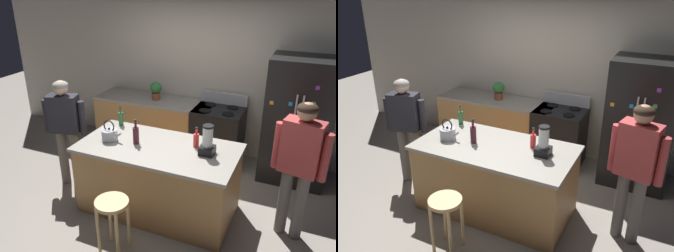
% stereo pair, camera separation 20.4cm
% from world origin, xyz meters
% --- Properties ---
extents(ground_plane, '(14.00, 14.00, 0.00)m').
position_xyz_m(ground_plane, '(0.00, 0.00, 0.00)').
color(ground_plane, gray).
extents(back_wall, '(8.00, 0.10, 2.70)m').
position_xyz_m(back_wall, '(0.00, 1.95, 1.35)').
color(back_wall, beige).
rests_on(back_wall, ground_plane).
extents(kitchen_island, '(1.95, 1.00, 0.91)m').
position_xyz_m(kitchen_island, '(0.00, 0.00, 0.46)').
color(kitchen_island, '#B7844C').
rests_on(kitchen_island, ground_plane).
extents(back_counter_run, '(2.00, 0.64, 0.91)m').
position_xyz_m(back_counter_run, '(-0.80, 1.55, 0.45)').
color(back_counter_run, '#B7844C').
rests_on(back_counter_run, ground_plane).
extents(refrigerator, '(0.90, 0.73, 1.82)m').
position_xyz_m(refrigerator, '(1.48, 1.50, 0.91)').
color(refrigerator, black).
rests_on(refrigerator, ground_plane).
extents(stove_range, '(0.76, 0.65, 1.09)m').
position_xyz_m(stove_range, '(0.33, 1.52, 0.46)').
color(stove_range, black).
rests_on(stove_range, ground_plane).
extents(person_by_island_left, '(0.59, 0.32, 1.55)m').
position_xyz_m(person_by_island_left, '(-1.43, 0.05, 0.94)').
color(person_by_island_left, '#66605B').
rests_on(person_by_island_left, ground_plane).
extents(person_by_sink_right, '(0.60, 0.30, 1.64)m').
position_xyz_m(person_by_sink_right, '(1.59, 0.17, 0.99)').
color(person_by_sink_right, '#66605B').
rests_on(person_by_sink_right, ground_plane).
extents(bar_stool, '(0.36, 0.36, 0.65)m').
position_xyz_m(bar_stool, '(-0.13, -0.88, 0.51)').
color(bar_stool, tan).
rests_on(bar_stool, ground_plane).
extents(potted_plant, '(0.20, 0.20, 0.30)m').
position_xyz_m(potted_plant, '(-0.76, 1.55, 1.08)').
color(potted_plant, brown).
rests_on(potted_plant, back_counter_run).
extents(blender_appliance, '(0.17, 0.17, 0.36)m').
position_xyz_m(blender_appliance, '(0.60, 0.05, 1.06)').
color(blender_appliance, black).
rests_on(blender_appliance, kitchen_island).
extents(bottle_soda, '(0.07, 0.07, 0.26)m').
position_xyz_m(bottle_soda, '(0.42, 0.18, 1.00)').
color(bottle_soda, red).
rests_on(bottle_soda, kitchen_island).
extents(bottle_olive_oil, '(0.07, 0.07, 0.28)m').
position_xyz_m(bottle_olive_oil, '(-0.75, 0.39, 1.01)').
color(bottle_olive_oil, '#2D6638').
rests_on(bottle_olive_oil, kitchen_island).
extents(bottle_wine, '(0.08, 0.08, 0.32)m').
position_xyz_m(bottle_wine, '(-0.28, -0.03, 1.02)').
color(bottle_wine, '#471923').
rests_on(bottle_wine, kitchen_island).
extents(tea_kettle, '(0.28, 0.20, 0.27)m').
position_xyz_m(tea_kettle, '(-0.63, -0.08, 0.99)').
color(tea_kettle, '#B7BABF').
rests_on(tea_kettle, kitchen_island).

